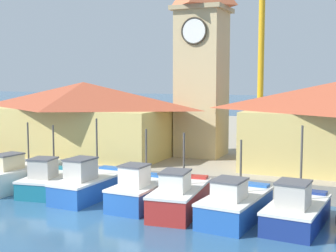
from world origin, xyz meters
TOP-DOWN VIEW (x-y plane):
  - ground_plane at (0.00, 0.00)m, footprint 300.00×300.00m
  - quay_wharf at (0.00, 27.02)m, footprint 120.00×40.00m
  - fishing_boat_left_inner at (-6.53, 3.66)m, footprint 2.46×5.39m
  - fishing_boat_mid_left at (-4.25, 3.46)m, footprint 2.74×4.45m
  - fishing_boat_center at (-1.56, 3.48)m, footprint 2.20×5.20m
  - fishing_boat_mid_right at (1.76, 3.09)m, footprint 2.18×4.24m
  - fishing_boat_right_inner at (3.98, 2.88)m, footprint 2.45×5.06m
  - fishing_boat_right_outer at (6.76, 2.78)m, footprint 2.57×4.99m
  - fishing_boat_far_right at (9.46, 2.99)m, footprint 2.53×4.82m
  - clock_tower at (1.30, 13.42)m, footprint 3.59×3.59m
  - warehouse_left at (-6.71, 10.70)m, footprint 13.15×7.16m
  - port_crane_near at (2.73, 25.61)m, footprint 2.25×9.07m
  - dock_worker_near_tower at (5.40, 8.56)m, footprint 0.34×0.22m

SIDE VIEW (x-z plane):
  - ground_plane at x=0.00m, z-range 0.00..0.00m
  - quay_wharf at x=0.00m, z-range 0.00..1.01m
  - fishing_boat_mid_left at x=-4.25m, z-range -1.21..2.61m
  - fishing_boat_far_right at x=9.46m, z-range -1.49..2.92m
  - fishing_boat_right_outer at x=6.76m, z-range -1.09..2.56m
  - fishing_boat_mid_right at x=1.76m, z-range -1.18..2.73m
  - fishing_boat_center at x=-1.56m, z-range -1.37..2.91m
  - fishing_boat_right_inner at x=3.98m, z-range -1.14..2.70m
  - fishing_boat_left_inner at x=-6.53m, z-range -1.15..2.72m
  - dock_worker_near_tower at x=5.40m, z-range 1.05..2.67m
  - warehouse_left at x=-6.71m, z-range 1.07..6.25m
  - port_crane_near at x=2.73m, z-range -0.84..15.99m
  - clock_tower at x=1.30m, z-range 0.63..15.66m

